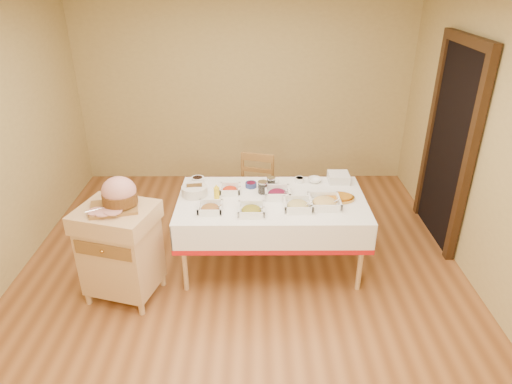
# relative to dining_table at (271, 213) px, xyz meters

# --- Properties ---
(room_shell) EXTENTS (5.00, 5.00, 5.00)m
(room_shell) POSITION_rel_dining_table_xyz_m (-0.30, -0.30, 0.70)
(room_shell) COLOR brown
(room_shell) RESTS_ON ground
(doorway) EXTENTS (0.09, 1.10, 2.20)m
(doorway) POSITION_rel_dining_table_xyz_m (1.90, 0.60, 0.51)
(doorway) COLOR black
(doorway) RESTS_ON ground
(dining_table) EXTENTS (1.82, 1.02, 0.76)m
(dining_table) POSITION_rel_dining_table_xyz_m (0.00, 0.00, 0.00)
(dining_table) COLOR tan
(dining_table) RESTS_ON ground
(butcher_cart) EXTENTS (0.77, 0.69, 0.91)m
(butcher_cart) POSITION_rel_dining_table_xyz_m (-1.37, -0.48, -0.08)
(butcher_cart) COLOR tan
(butcher_cart) RESTS_ON ground
(dining_chair) EXTENTS (0.50, 0.48, 0.91)m
(dining_chair) POSITION_rel_dining_table_xyz_m (-0.17, 0.67, -0.13)
(dining_chair) COLOR brown
(dining_chair) RESTS_ON ground
(ham_on_board) EXTENTS (0.42, 0.40, 0.28)m
(ham_on_board) POSITION_rel_dining_table_xyz_m (-1.33, -0.45, 0.43)
(ham_on_board) COLOR brown
(ham_on_board) RESTS_ON butcher_cart
(serving_dish_a) EXTENTS (0.23, 0.22, 0.10)m
(serving_dish_a) POSITION_rel_dining_table_xyz_m (-0.58, -0.24, 0.19)
(serving_dish_a) COLOR white
(serving_dish_a) RESTS_ON dining_table
(serving_dish_b) EXTENTS (0.24, 0.24, 0.10)m
(serving_dish_b) POSITION_rel_dining_table_xyz_m (-0.20, -0.28, 0.19)
(serving_dish_b) COLOR white
(serving_dish_b) RESTS_ON dining_table
(serving_dish_c) EXTENTS (0.26, 0.26, 0.11)m
(serving_dish_c) POSITION_rel_dining_table_xyz_m (0.24, -0.19, 0.20)
(serving_dish_c) COLOR white
(serving_dish_c) RESTS_ON dining_table
(serving_dish_d) EXTENTS (0.29, 0.29, 0.11)m
(serving_dish_d) POSITION_rel_dining_table_xyz_m (0.49, -0.14, 0.20)
(serving_dish_d) COLOR white
(serving_dish_d) RESTS_ON dining_table
(serving_dish_e) EXTENTS (0.21, 0.20, 0.10)m
(serving_dish_e) POSITION_rel_dining_table_xyz_m (-0.41, 0.14, 0.19)
(serving_dish_e) COLOR white
(serving_dish_e) RESTS_ON dining_table
(serving_dish_f) EXTENTS (0.26, 0.24, 0.12)m
(serving_dish_f) POSITION_rel_dining_table_xyz_m (0.06, 0.05, 0.20)
(serving_dish_f) COLOR white
(serving_dish_f) RESTS_ON dining_table
(small_bowl_left) EXTENTS (0.13, 0.13, 0.06)m
(small_bowl_left) POSITION_rel_dining_table_xyz_m (-0.76, 0.37, 0.20)
(small_bowl_left) COLOR white
(small_bowl_left) RESTS_ON dining_table
(small_bowl_mid) EXTENTS (0.12, 0.12, 0.05)m
(small_bowl_mid) POSITION_rel_dining_table_xyz_m (-0.20, 0.26, 0.19)
(small_bowl_mid) COLOR navy
(small_bowl_mid) RESTS_ON dining_table
(small_bowl_right) EXTENTS (0.10, 0.10, 0.05)m
(small_bowl_right) POSITION_rel_dining_table_xyz_m (0.30, 0.38, 0.19)
(small_bowl_right) COLOR white
(small_bowl_right) RESTS_ON dining_table
(bowl_white_imported) EXTENTS (0.21, 0.21, 0.04)m
(bowl_white_imported) POSITION_rel_dining_table_xyz_m (0.00, 0.35, 0.18)
(bowl_white_imported) COLOR white
(bowl_white_imported) RESTS_ON dining_table
(bowl_small_imported) EXTENTS (0.17, 0.17, 0.04)m
(bowl_small_imported) POSITION_rel_dining_table_xyz_m (0.46, 0.38, 0.18)
(bowl_small_imported) COLOR white
(bowl_small_imported) RESTS_ON dining_table
(preserve_jar_left) EXTENTS (0.10, 0.10, 0.12)m
(preserve_jar_left) POSITION_rel_dining_table_xyz_m (-0.09, 0.13, 0.22)
(preserve_jar_left) COLOR silver
(preserve_jar_left) RESTS_ON dining_table
(preserve_jar_right) EXTENTS (0.09, 0.09, 0.11)m
(preserve_jar_right) POSITION_rel_dining_table_xyz_m (0.00, 0.24, 0.21)
(preserve_jar_right) COLOR silver
(preserve_jar_right) RESTS_ON dining_table
(mustard_bottle) EXTENTS (0.05, 0.05, 0.17)m
(mustard_bottle) POSITION_rel_dining_table_xyz_m (-0.53, -0.03, 0.24)
(mustard_bottle) COLOR yellow
(mustard_bottle) RESTS_ON dining_table
(bread_basket) EXTENTS (0.25, 0.25, 0.11)m
(bread_basket) POSITION_rel_dining_table_xyz_m (-0.76, 0.09, 0.21)
(bread_basket) COLOR silver
(bread_basket) RESTS_ON dining_table
(plate_stack) EXTENTS (0.21, 0.21, 0.09)m
(plate_stack) POSITION_rel_dining_table_xyz_m (0.71, 0.39, 0.21)
(plate_stack) COLOR white
(plate_stack) RESTS_ON dining_table
(brass_platter) EXTENTS (0.30, 0.22, 0.04)m
(brass_platter) POSITION_rel_dining_table_xyz_m (0.65, -0.01, 0.18)
(brass_platter) COLOR #BD8835
(brass_platter) RESTS_ON dining_table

